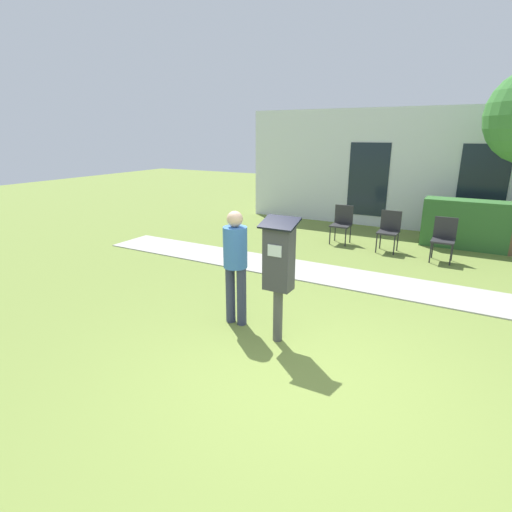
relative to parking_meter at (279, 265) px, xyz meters
name	(u,v)px	position (x,y,z in m)	size (l,w,h in m)	color
ground_plane	(302,380)	(0.62, -0.65, -1.02)	(40.00, 40.00, 0.00)	olive
sidewalk	(376,283)	(0.62, 2.66, -1.01)	(12.00, 1.10, 0.02)	#A3A099
building_facade	(424,171)	(0.62, 7.34, 0.58)	(10.00, 0.26, 3.20)	silver
parking_meter	(279,265)	(0.00, 0.00, 0.00)	(0.44, 0.31, 1.59)	#4C4C4C
person_standing	(235,259)	(-0.72, 0.16, -0.09)	(0.32, 0.32, 1.58)	#333851
outdoor_chair_left	(342,221)	(-0.78, 5.04, -0.49)	(0.44, 0.44, 0.90)	#262628
outdoor_chair_middle	(389,228)	(0.35, 4.88, -0.49)	(0.44, 0.44, 0.90)	#262628
outdoor_chair_right	(444,236)	(1.48, 4.68, -0.49)	(0.44, 0.44, 0.90)	#262628
hedge_row	(486,226)	(2.22, 6.02, -0.47)	(2.65, 0.60, 1.10)	#33662D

